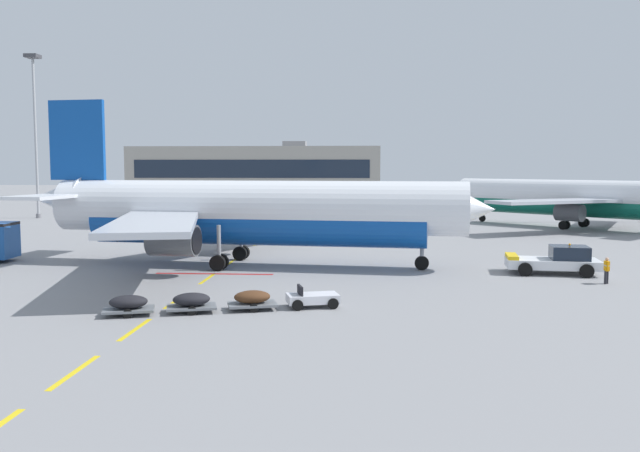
{
  "coord_description": "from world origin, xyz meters",
  "views": [
    {
      "loc": [
        28.13,
        -21.33,
        7.14
      ],
      "look_at": [
        24.96,
        24.67,
        3.05
      ],
      "focal_mm": 37.04,
      "sensor_mm": 36.0,
      "label": 1
    }
  ],
  "objects_px": {
    "pushback_tug": "(556,260)",
    "baggage_train": "(223,301)",
    "fuel_service_truck": "(242,219)",
    "ground_crew_worker": "(607,269)",
    "airliner_foreground": "(249,212)",
    "airliner_mid_left": "(565,197)",
    "apron_light_mast_near": "(35,116)"
  },
  "relations": [
    {
      "from": "airliner_foreground",
      "to": "apron_light_mast_near",
      "type": "relative_size",
      "value": 1.53
    },
    {
      "from": "fuel_service_truck",
      "to": "baggage_train",
      "type": "relative_size",
      "value": 0.64
    },
    {
      "from": "fuel_service_truck",
      "to": "apron_light_mast_near",
      "type": "bearing_deg",
      "value": 147.6
    },
    {
      "from": "pushback_tug",
      "to": "baggage_train",
      "type": "xyz_separation_m",
      "value": [
        -19.91,
        -13.01,
        -0.37
      ]
    },
    {
      "from": "airliner_mid_left",
      "to": "baggage_train",
      "type": "height_order",
      "value": "airliner_mid_left"
    },
    {
      "from": "baggage_train",
      "to": "ground_crew_worker",
      "type": "height_order",
      "value": "ground_crew_worker"
    },
    {
      "from": "ground_crew_worker",
      "to": "airliner_foreground",
      "type": "bearing_deg",
      "value": 165.26
    },
    {
      "from": "fuel_service_truck",
      "to": "apron_light_mast_near",
      "type": "relative_size",
      "value": 0.32
    },
    {
      "from": "pushback_tug",
      "to": "apron_light_mast_near",
      "type": "distance_m",
      "value": 75.65
    },
    {
      "from": "ground_crew_worker",
      "to": "apron_light_mast_near",
      "type": "height_order",
      "value": "apron_light_mast_near"
    },
    {
      "from": "pushback_tug",
      "to": "baggage_train",
      "type": "distance_m",
      "value": 23.78
    },
    {
      "from": "pushback_tug",
      "to": "baggage_train",
      "type": "bearing_deg",
      "value": -146.83
    },
    {
      "from": "ground_crew_worker",
      "to": "pushback_tug",
      "type": "bearing_deg",
      "value": 117.85
    },
    {
      "from": "airliner_foreground",
      "to": "airliner_mid_left",
      "type": "bearing_deg",
      "value": 45.7
    },
    {
      "from": "baggage_train",
      "to": "apron_light_mast_near",
      "type": "xyz_separation_m",
      "value": [
        -39.19,
        58.3,
        13.8
      ]
    },
    {
      "from": "airliner_mid_left",
      "to": "apron_light_mast_near",
      "type": "xyz_separation_m",
      "value": [
        -69.97,
        9.96,
        10.71
      ]
    },
    {
      "from": "pushback_tug",
      "to": "ground_crew_worker",
      "type": "xyz_separation_m",
      "value": [
        1.99,
        -3.76,
        0.03
      ]
    },
    {
      "from": "fuel_service_truck",
      "to": "ground_crew_worker",
      "type": "distance_m",
      "value": 39.53
    },
    {
      "from": "airliner_foreground",
      "to": "baggage_train",
      "type": "xyz_separation_m",
      "value": [
        1.38,
        -15.37,
        -3.42
      ]
    },
    {
      "from": "apron_light_mast_near",
      "to": "baggage_train",
      "type": "bearing_deg",
      "value": -56.09
    },
    {
      "from": "airliner_mid_left",
      "to": "fuel_service_truck",
      "type": "xyz_separation_m",
      "value": [
        -36.78,
        -11.1,
        -1.98
      ]
    },
    {
      "from": "fuel_service_truck",
      "to": "baggage_train",
      "type": "distance_m",
      "value": 37.74
    },
    {
      "from": "airliner_mid_left",
      "to": "fuel_service_truck",
      "type": "distance_m",
      "value": 38.47
    },
    {
      "from": "airliner_foreground",
      "to": "fuel_service_truck",
      "type": "relative_size",
      "value": 4.71
    },
    {
      "from": "ground_crew_worker",
      "to": "fuel_service_truck",
      "type": "bearing_deg",
      "value": 134.9
    },
    {
      "from": "airliner_mid_left",
      "to": "baggage_train",
      "type": "relative_size",
      "value": 2.35
    },
    {
      "from": "baggage_train",
      "to": "ground_crew_worker",
      "type": "xyz_separation_m",
      "value": [
        21.89,
        9.25,
        0.39
      ]
    },
    {
      "from": "baggage_train",
      "to": "ground_crew_worker",
      "type": "bearing_deg",
      "value": 22.9
    },
    {
      "from": "airliner_mid_left",
      "to": "baggage_train",
      "type": "bearing_deg",
      "value": -122.49
    },
    {
      "from": "apron_light_mast_near",
      "to": "airliner_foreground",
      "type": "bearing_deg",
      "value": -48.63
    },
    {
      "from": "airliner_mid_left",
      "to": "fuel_service_truck",
      "type": "height_order",
      "value": "airliner_mid_left"
    },
    {
      "from": "airliner_foreground",
      "to": "baggage_train",
      "type": "relative_size",
      "value": 3.01
    }
  ]
}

